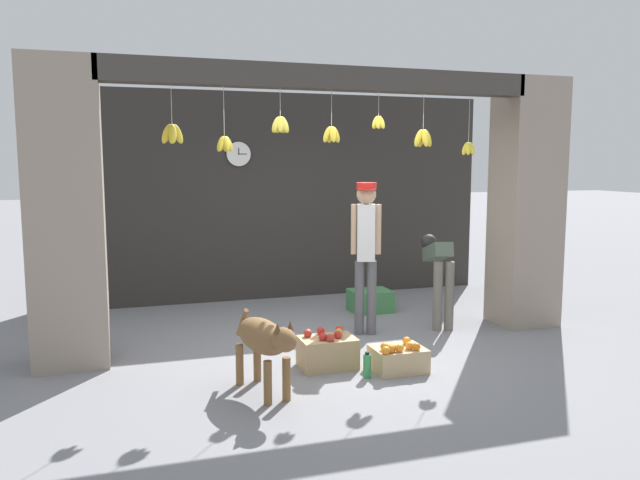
{
  "coord_description": "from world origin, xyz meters",
  "views": [
    {
      "loc": [
        -2.08,
        -6.12,
        1.98
      ],
      "look_at": [
        0.0,
        0.39,
        1.13
      ],
      "focal_mm": 35.0,
      "sensor_mm": 36.0,
      "label": 1
    }
  ],
  "objects_px": {
    "produce_box_green": "(370,301)",
    "wall_clock": "(239,154)",
    "fruit_crate_oranges": "(398,358)",
    "fruit_crate_apples": "(327,351)",
    "shopkeeper": "(366,244)",
    "worker_stooping": "(438,268)",
    "dog": "(264,339)",
    "water_bottle": "(367,366)"
  },
  "relations": [
    {
      "from": "shopkeeper",
      "to": "worker_stooping",
      "type": "bearing_deg",
      "value": -154.61
    },
    {
      "from": "dog",
      "to": "worker_stooping",
      "type": "xyz_separation_m",
      "value": [
        2.51,
        1.59,
        0.23
      ]
    },
    {
      "from": "fruit_crate_oranges",
      "to": "produce_box_green",
      "type": "relative_size",
      "value": 0.92
    },
    {
      "from": "fruit_crate_oranges",
      "to": "wall_clock",
      "type": "relative_size",
      "value": 1.37
    },
    {
      "from": "dog",
      "to": "fruit_crate_oranges",
      "type": "xyz_separation_m",
      "value": [
        1.35,
        0.21,
        -0.36
      ]
    },
    {
      "from": "worker_stooping",
      "to": "produce_box_green",
      "type": "distance_m",
      "value": 1.2
    },
    {
      "from": "produce_box_green",
      "to": "worker_stooping",
      "type": "bearing_deg",
      "value": -61.3
    },
    {
      "from": "fruit_crate_apples",
      "to": "shopkeeper",
      "type": "bearing_deg",
      "value": 51.18
    },
    {
      "from": "produce_box_green",
      "to": "water_bottle",
      "type": "height_order",
      "value": "produce_box_green"
    },
    {
      "from": "shopkeeper",
      "to": "produce_box_green",
      "type": "relative_size",
      "value": 3.29
    },
    {
      "from": "produce_box_green",
      "to": "wall_clock",
      "type": "xyz_separation_m",
      "value": [
        -1.53,
        1.17,
        1.95
      ]
    },
    {
      "from": "wall_clock",
      "to": "fruit_crate_oranges",
      "type": "bearing_deg",
      "value": -75.87
    },
    {
      "from": "worker_stooping",
      "to": "produce_box_green",
      "type": "xyz_separation_m",
      "value": [
        -0.5,
        0.92,
        -0.57
      ]
    },
    {
      "from": "fruit_crate_oranges",
      "to": "water_bottle",
      "type": "height_order",
      "value": "fruit_crate_oranges"
    },
    {
      "from": "fruit_crate_apples",
      "to": "water_bottle",
      "type": "relative_size",
      "value": 2.18
    },
    {
      "from": "fruit_crate_oranges",
      "to": "fruit_crate_apples",
      "type": "height_order",
      "value": "fruit_crate_apples"
    },
    {
      "from": "fruit_crate_apples",
      "to": "produce_box_green",
      "type": "relative_size",
      "value": 1.01
    },
    {
      "from": "produce_box_green",
      "to": "wall_clock",
      "type": "relative_size",
      "value": 1.48
    },
    {
      "from": "shopkeeper",
      "to": "water_bottle",
      "type": "distance_m",
      "value": 1.75
    },
    {
      "from": "shopkeeper",
      "to": "produce_box_green",
      "type": "bearing_deg",
      "value": -95.81
    },
    {
      "from": "dog",
      "to": "wall_clock",
      "type": "bearing_deg",
      "value": 158.62
    },
    {
      "from": "dog",
      "to": "water_bottle",
      "type": "height_order",
      "value": "dog"
    },
    {
      "from": "worker_stooping",
      "to": "fruit_crate_apples",
      "type": "height_order",
      "value": "worker_stooping"
    },
    {
      "from": "fruit_crate_oranges",
      "to": "water_bottle",
      "type": "xyz_separation_m",
      "value": [
        -0.36,
        -0.1,
        -0.01
      ]
    },
    {
      "from": "fruit_crate_oranges",
      "to": "fruit_crate_apples",
      "type": "xyz_separation_m",
      "value": [
        -0.61,
        0.3,
        0.04
      ]
    },
    {
      "from": "dog",
      "to": "fruit_crate_apples",
      "type": "xyz_separation_m",
      "value": [
        0.73,
        0.51,
        -0.32
      ]
    },
    {
      "from": "worker_stooping",
      "to": "fruit_crate_oranges",
      "type": "bearing_deg",
      "value": -118.41
    },
    {
      "from": "fruit_crate_oranges",
      "to": "shopkeeper",
      "type": "bearing_deg",
      "value": 82.28
    },
    {
      "from": "dog",
      "to": "produce_box_green",
      "type": "height_order",
      "value": "dog"
    },
    {
      "from": "dog",
      "to": "fruit_crate_apples",
      "type": "relative_size",
      "value": 1.93
    },
    {
      "from": "shopkeeper",
      "to": "fruit_crate_oranges",
      "type": "height_order",
      "value": "shopkeeper"
    },
    {
      "from": "shopkeeper",
      "to": "fruit_crate_oranges",
      "type": "xyz_separation_m",
      "value": [
        -0.17,
        -1.28,
        -0.93
      ]
    },
    {
      "from": "wall_clock",
      "to": "shopkeeper",
      "type": "bearing_deg",
      "value": -64.47
    },
    {
      "from": "fruit_crate_apples",
      "to": "produce_box_green",
      "type": "bearing_deg",
      "value": 57.61
    },
    {
      "from": "worker_stooping",
      "to": "fruit_crate_oranges",
      "type": "distance_m",
      "value": 1.9
    },
    {
      "from": "produce_box_green",
      "to": "wall_clock",
      "type": "height_order",
      "value": "wall_clock"
    },
    {
      "from": "fruit_crate_oranges",
      "to": "produce_box_green",
      "type": "height_order",
      "value": "fruit_crate_oranges"
    },
    {
      "from": "shopkeeper",
      "to": "produce_box_green",
      "type": "height_order",
      "value": "shopkeeper"
    },
    {
      "from": "shopkeeper",
      "to": "fruit_crate_apples",
      "type": "distance_m",
      "value": 1.54
    },
    {
      "from": "fruit_crate_apples",
      "to": "dog",
      "type": "bearing_deg",
      "value": -145.29
    },
    {
      "from": "dog",
      "to": "fruit_crate_apples",
      "type": "height_order",
      "value": "dog"
    },
    {
      "from": "fruit_crate_apples",
      "to": "worker_stooping",
      "type": "bearing_deg",
      "value": 31.34
    }
  ]
}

